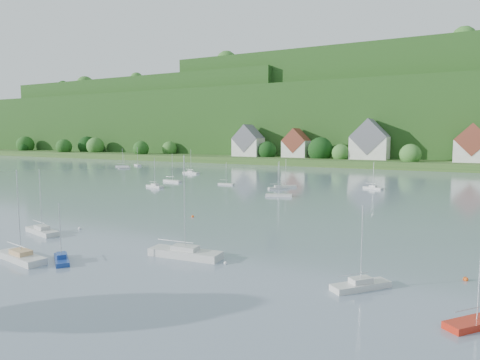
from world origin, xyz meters
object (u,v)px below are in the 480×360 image
(near_sailboat_0, at_px, (42,230))
(near_sailboat_1, at_px, (61,258))
(near_sailboat_3, at_px, (361,284))
(near_sailboat_2, at_px, (21,256))
(near_sailboat_7, at_px, (477,322))
(near_sailboat_4, at_px, (185,253))

(near_sailboat_0, relative_size, near_sailboat_1, 1.40)
(near_sailboat_3, bearing_deg, near_sailboat_0, 128.93)
(near_sailboat_0, xyz_separation_m, near_sailboat_1, (13.70, -8.02, -0.07))
(near_sailboat_1, height_order, near_sailboat_2, near_sailboat_2)
(near_sailboat_2, xyz_separation_m, near_sailboat_3, (35.26, 8.84, -0.07))
(near_sailboat_7, bearing_deg, near_sailboat_1, 134.18)
(near_sailboat_0, distance_m, near_sailboat_7, 54.08)
(near_sailboat_0, bearing_deg, near_sailboat_3, 12.58)
(near_sailboat_3, relative_size, near_sailboat_4, 0.66)
(near_sailboat_1, xyz_separation_m, near_sailboat_3, (30.96, 7.02, 0.03))
(near_sailboat_0, xyz_separation_m, near_sailboat_7, (53.87, -4.70, -0.14))
(near_sailboat_1, distance_m, near_sailboat_3, 31.75)
(near_sailboat_2, distance_m, near_sailboat_4, 18.12)
(near_sailboat_3, bearing_deg, near_sailboat_7, -71.67)
(near_sailboat_1, distance_m, near_sailboat_2, 4.67)
(near_sailboat_2, xyz_separation_m, near_sailboat_7, (44.47, 5.14, -0.17))
(near_sailboat_1, xyz_separation_m, near_sailboat_4, (11.00, 7.89, 0.15))
(near_sailboat_0, relative_size, near_sailboat_7, 1.26)
(near_sailboat_1, bearing_deg, near_sailboat_3, 49.05)
(near_sailboat_4, relative_size, near_sailboat_7, 1.61)
(near_sailboat_2, distance_m, near_sailboat_7, 44.77)
(near_sailboat_2, relative_size, near_sailboat_3, 1.32)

